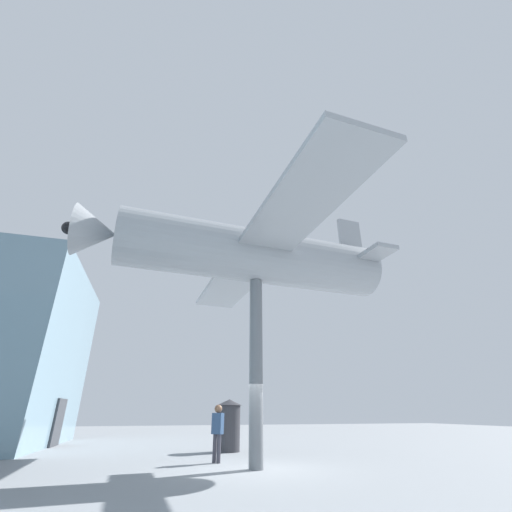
{
  "coord_description": "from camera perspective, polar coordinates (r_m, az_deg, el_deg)",
  "views": [
    {
      "loc": [
        -11.99,
        3.3,
        1.64
      ],
      "look_at": [
        0.0,
        0.0,
        7.32
      ],
      "focal_mm": 24.0,
      "sensor_mm": 36.0,
      "label": 1
    }
  ],
  "objects": [
    {
      "name": "info_kiosk",
      "position": [
        17.73,
        -4.54,
        -26.13
      ],
      "size": [
        1.2,
        1.2,
        2.19
      ],
      "color": "#333338",
      "rests_on": "ground_plane"
    },
    {
      "name": "ground_plane",
      "position": [
        12.54,
        0.0,
        -32.06
      ],
      "size": [
        80.0,
        80.0,
        0.0
      ],
      "primitive_type": "plane",
      "color": "gray"
    },
    {
      "name": "support_pylon_central",
      "position": [
        12.52,
        0.0,
        -17.73
      ],
      "size": [
        0.47,
        0.47,
        6.25
      ],
      "color": "slate",
      "rests_on": "ground_plane"
    },
    {
      "name": "suspended_airplane",
      "position": [
        13.57,
        -1.41,
        0.26
      ],
      "size": [
        14.61,
        12.27,
        3.58
      ],
      "rotation": [
        0.0,
        0.0,
        0.08
      ],
      "color": "#93999E",
      "rests_on": "support_pylon_central"
    },
    {
      "name": "visitor_person",
      "position": [
        14.02,
        -6.42,
        -26.58
      ],
      "size": [
        0.43,
        0.44,
        1.89
      ],
      "rotation": [
        0.0,
        0.0,
        0.82
      ],
      "color": "#383842",
      "rests_on": "ground_plane"
    }
  ]
}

